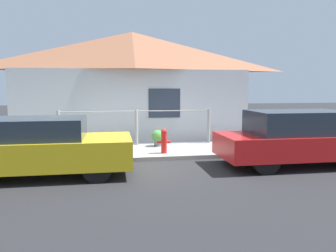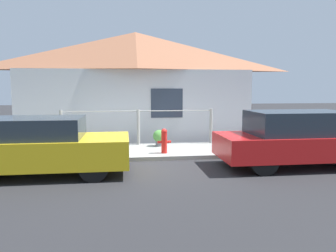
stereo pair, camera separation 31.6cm
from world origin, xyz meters
TOP-DOWN VIEW (x-y plane):
  - ground_plane at (0.00, 0.00)m, footprint 60.00×60.00m
  - sidewalk at (0.00, 1.06)m, footprint 24.00×2.13m
  - house at (0.00, 3.70)m, footprint 8.53×2.23m
  - fence at (0.00, 1.98)m, footprint 4.90×0.10m
  - car_left at (-2.31, -1.05)m, footprint 3.86×1.63m
  - car_right at (3.89, -1.05)m, footprint 4.22×1.63m
  - fire_hydrant at (0.66, 0.48)m, footprint 0.38×0.17m
  - potted_plant_near_hydrant at (0.63, 1.60)m, footprint 0.39×0.39m

SIDE VIEW (x-z plane):
  - ground_plane at x=0.00m, z-range 0.00..0.00m
  - sidewalk at x=0.00m, z-range 0.00..0.11m
  - potted_plant_near_hydrant at x=0.63m, z-range 0.15..0.66m
  - fire_hydrant at x=0.66m, z-range 0.13..0.82m
  - car_left at x=-2.31m, z-range 0.01..1.30m
  - car_right at x=3.89m, z-range 0.00..1.38m
  - fence at x=0.00m, z-range 0.17..1.31m
  - house at x=0.00m, z-range 1.11..5.06m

